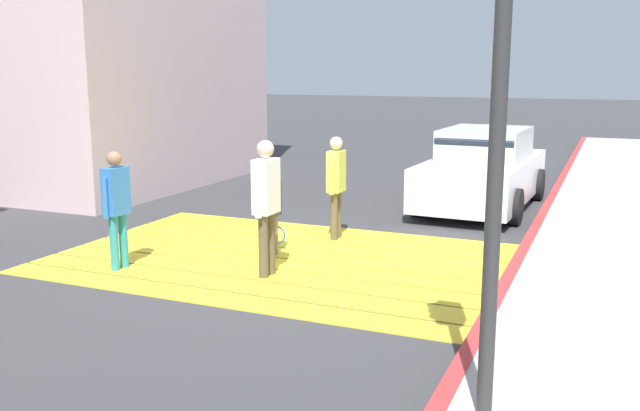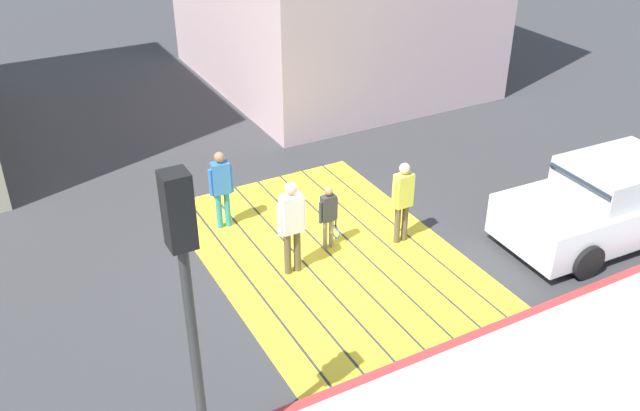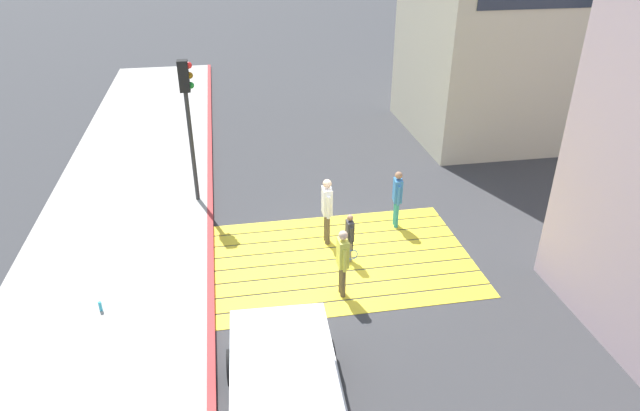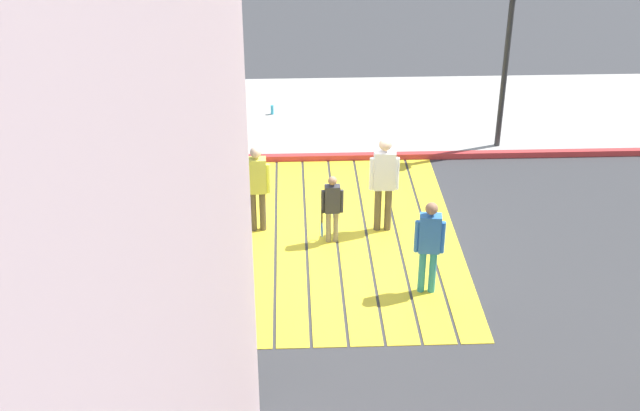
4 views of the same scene
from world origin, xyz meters
The scene contains 11 objects.
ground_plane centered at (0.00, 0.00, 0.00)m, with size 120.00×120.00×0.00m, color #38383A.
crosswalk_stripes centered at (0.00, 0.00, 0.01)m, with size 6.40×4.35×0.01m.
sidewalk_west centered at (-5.60, 0.00, 0.06)m, with size 4.80×40.00×0.12m, color #ADA8A0.
curb_painted centered at (-3.25, 0.00, 0.07)m, with size 0.16×40.00×0.13m, color #BC3333.
car_parked_near_curb centered at (-2.00, -5.02, 0.73)m, with size 2.12×4.37×1.57m.
traffic_light_corner centered at (-3.58, 3.72, 3.04)m, with size 0.39×0.28×4.24m.
water_bottle centered at (-5.58, -1.21, 0.23)m, with size 0.07×0.07×0.22m, color #33A5BF.
pedestrian_adult_lead centered at (-0.31, -1.41, 0.97)m, with size 0.22×0.49×1.67m.
pedestrian_adult_trailing centered at (-0.23, 0.85, 1.06)m, with size 0.24×0.53×1.82m.
pedestrian_adult_side centered at (1.79, 1.36, 0.95)m, with size 0.25×0.48×1.64m.
pedestrian_child_with_racket centered at (0.16, -0.10, 0.73)m, with size 0.28×0.40×1.30m.
Camera 3 is at (-2.59, -11.35, 7.76)m, focal length 31.12 mm.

